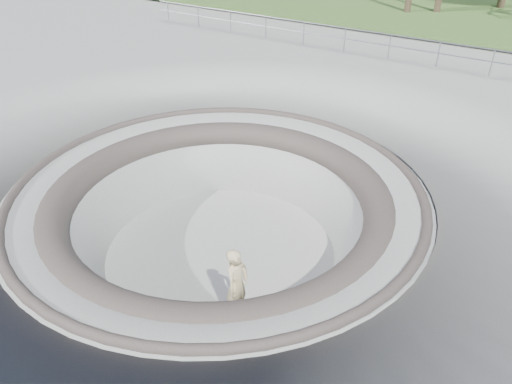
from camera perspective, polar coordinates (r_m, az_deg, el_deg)
ground at (r=12.39m, az=-4.37°, el=0.33°), size 180.00×180.00×0.00m
skate_bowl at (r=13.44m, az=-4.05°, el=-6.33°), size 14.00×14.00×4.10m
safety_railing at (r=22.13m, az=15.01°, el=15.78°), size 25.00×0.06×1.03m
skateboard at (r=11.59m, az=-2.09°, el=-13.92°), size 0.88×0.47×0.09m
skater at (r=10.94m, az=-2.19°, el=-10.54°), size 0.48×0.69×1.82m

